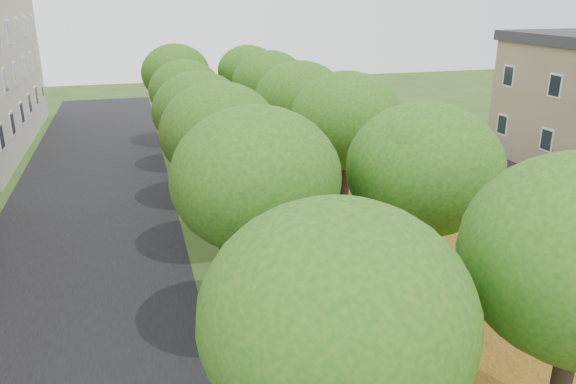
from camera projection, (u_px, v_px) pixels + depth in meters
street_asphalt at (84, 244)px, 22.96m from camera, size 8.00×70.00×0.01m
footpath at (263, 225)px, 24.86m from camera, size 3.20×70.00×0.01m
leaf_verge at (367, 214)px, 26.12m from camera, size 7.50×70.00×0.01m
parking_lot at (511, 191)px, 29.19m from camera, size 9.00×16.00×0.01m
tree_row_west at (208, 121)px, 22.70m from camera, size 4.29×34.29×6.67m
tree_row_east at (320, 114)px, 23.91m from camera, size 4.29×34.29×6.67m
bench at (324, 304)px, 17.74m from camera, size 0.53×1.65×0.77m
car_silver at (564, 232)px, 22.27m from camera, size 4.46×1.99×1.49m
car_red at (511, 205)px, 25.34m from camera, size 4.16×2.13×1.31m
car_grey at (489, 192)px, 26.85m from camera, size 5.33×2.86×1.47m
car_white at (436, 156)px, 32.64m from camera, size 5.70×2.93×1.54m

